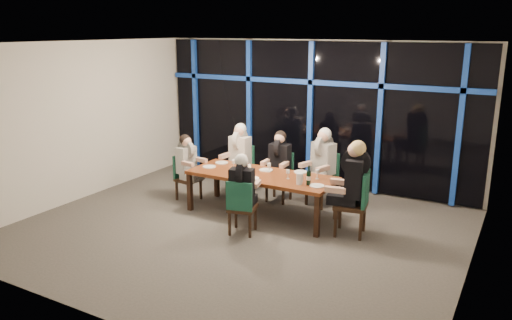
% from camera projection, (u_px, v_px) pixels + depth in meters
% --- Properties ---
extents(room, '(7.04, 7.00, 3.02)m').
position_uv_depth(room, '(237.00, 108.00, 7.72)').
color(room, '#58544E').
rests_on(room, ground).
extents(window_wall, '(6.86, 0.43, 2.94)m').
position_uv_depth(window_wall, '(312.00, 112.00, 10.30)').
color(window_wall, black).
rests_on(window_wall, ground).
extents(dining_table, '(2.60, 1.00, 0.75)m').
position_uv_depth(dining_table, '(262.00, 178.00, 8.73)').
color(dining_table, brown).
rests_on(dining_table, ground).
extents(chair_far_left, '(0.48, 0.48, 0.97)m').
position_uv_depth(chair_far_left, '(242.00, 166.00, 10.00)').
color(chair_far_left, black).
rests_on(chair_far_left, ground).
extents(chair_far_mid, '(0.45, 0.45, 0.93)m').
position_uv_depth(chair_far_mid, '(281.00, 174.00, 9.55)').
color(chair_far_mid, black).
rests_on(chair_far_mid, ground).
extents(chair_far_right, '(0.59, 0.59, 1.00)m').
position_uv_depth(chair_far_right, '(324.00, 176.00, 9.29)').
color(chair_far_right, black).
rests_on(chair_far_right, ground).
extents(chair_end_left, '(0.46, 0.46, 0.87)m').
position_uv_depth(chair_end_left, '(185.00, 175.00, 9.60)').
color(chair_end_left, black).
rests_on(chair_end_left, ground).
extents(chair_end_right, '(0.57, 0.57, 1.06)m').
position_uv_depth(chair_end_right, '(357.00, 200.00, 7.87)').
color(chair_end_right, black).
rests_on(chair_end_right, ground).
extents(chair_near_mid, '(0.51, 0.51, 0.91)m').
position_uv_depth(chair_near_mid, '(241.00, 205.00, 7.91)').
color(chair_near_mid, black).
rests_on(chair_near_mid, ground).
extents(diner_far_left, '(0.50, 0.62, 0.94)m').
position_uv_depth(diner_far_left, '(239.00, 148.00, 9.84)').
color(diner_far_left, silver).
rests_on(diner_far_left, ground).
extents(diner_far_mid, '(0.47, 0.59, 0.91)m').
position_uv_depth(diner_far_mid, '(279.00, 156.00, 9.39)').
color(diner_far_mid, black).
rests_on(diner_far_mid, ground).
extents(diner_far_right, '(0.60, 0.68, 0.98)m').
position_uv_depth(diner_far_right, '(322.00, 156.00, 9.13)').
color(diner_far_right, black).
rests_on(diner_far_right, ground).
extents(diner_end_left, '(0.57, 0.47, 0.85)m').
position_uv_depth(diner_end_left, '(187.00, 158.00, 9.46)').
color(diner_end_left, black).
rests_on(diner_end_left, ground).
extents(diner_end_right, '(0.70, 0.57, 1.03)m').
position_uv_depth(diner_end_right, '(353.00, 174.00, 7.79)').
color(diner_end_right, black).
rests_on(diner_end_right, ground).
extents(diner_near_mid, '(0.51, 0.61, 0.88)m').
position_uv_depth(diner_near_mid, '(242.00, 182.00, 7.89)').
color(diner_near_mid, black).
rests_on(diner_near_mid, ground).
extents(plate_far_left, '(0.24, 0.24, 0.01)m').
position_uv_depth(plate_far_left, '(222.00, 163.00, 9.43)').
color(plate_far_left, white).
rests_on(plate_far_left, dining_table).
extents(plate_far_mid, '(0.24, 0.24, 0.01)m').
position_uv_depth(plate_far_mid, '(266.00, 170.00, 8.94)').
color(plate_far_mid, white).
rests_on(plate_far_mid, dining_table).
extents(plate_far_right, '(0.24, 0.24, 0.01)m').
position_uv_depth(plate_far_right, '(301.00, 172.00, 8.82)').
color(plate_far_right, white).
rests_on(plate_far_right, dining_table).
extents(plate_end_left, '(0.24, 0.24, 0.01)m').
position_uv_depth(plate_end_left, '(209.00, 167.00, 9.15)').
color(plate_end_left, white).
rests_on(plate_end_left, dining_table).
extents(plate_end_right, '(0.24, 0.24, 0.01)m').
position_uv_depth(plate_end_right, '(317.00, 186.00, 8.04)').
color(plate_end_right, white).
rests_on(plate_end_right, dining_table).
extents(plate_near_mid, '(0.24, 0.24, 0.01)m').
position_uv_depth(plate_near_mid, '(252.00, 178.00, 8.44)').
color(plate_near_mid, white).
rests_on(plate_near_mid, dining_table).
extents(wine_bottle, '(0.07, 0.07, 0.33)m').
position_uv_depth(wine_bottle, '(309.00, 178.00, 8.08)').
color(wine_bottle, black).
rests_on(wine_bottle, dining_table).
extents(water_pitcher, '(0.12, 0.10, 0.19)m').
position_uv_depth(water_pitcher, '(300.00, 179.00, 8.12)').
color(water_pitcher, white).
rests_on(water_pitcher, dining_table).
extents(tea_light, '(0.05, 0.05, 0.03)m').
position_uv_depth(tea_light, '(248.00, 176.00, 8.53)').
color(tea_light, '#F59B49').
rests_on(tea_light, dining_table).
extents(wine_glass_a, '(0.06, 0.06, 0.16)m').
position_uv_depth(wine_glass_a, '(249.00, 167.00, 8.72)').
color(wine_glass_a, silver).
rests_on(wine_glass_a, dining_table).
extents(wine_glass_b, '(0.06, 0.06, 0.16)m').
position_uv_depth(wine_glass_b, '(269.00, 165.00, 8.82)').
color(wine_glass_b, silver).
rests_on(wine_glass_b, dining_table).
extents(wine_glass_c, '(0.06, 0.06, 0.16)m').
position_uv_depth(wine_glass_c, '(288.00, 172.00, 8.41)').
color(wine_glass_c, silver).
rests_on(wine_glass_c, dining_table).
extents(wine_glass_d, '(0.06, 0.06, 0.16)m').
position_uv_depth(wine_glass_d, '(234.00, 162.00, 9.02)').
color(wine_glass_d, silver).
rests_on(wine_glass_d, dining_table).
extents(wine_glass_e, '(0.06, 0.06, 0.17)m').
position_uv_depth(wine_glass_e, '(317.00, 172.00, 8.40)').
color(wine_glass_e, silver).
rests_on(wine_glass_e, dining_table).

